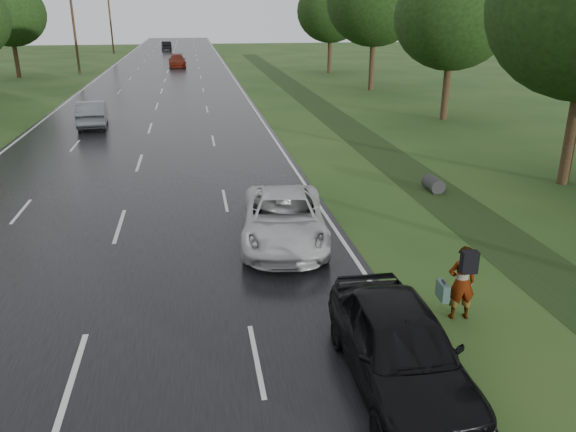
{
  "coord_description": "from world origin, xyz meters",
  "views": [
    {
      "loc": [
        2.54,
        -9.43,
        6.58
      ],
      "look_at": [
        4.92,
        4.65,
        1.3
      ],
      "focal_mm": 35.0,
      "sensor_mm": 36.0,
      "label": 1
    }
  ],
  "objects_px": {
    "dark_sedan": "(400,346)",
    "silver_sedan": "(92,113)",
    "pedestrian": "(461,282)",
    "white_pickup": "(284,218)"
  },
  "relations": [
    {
      "from": "dark_sedan",
      "to": "silver_sedan",
      "type": "height_order",
      "value": "dark_sedan"
    },
    {
      "from": "pedestrian",
      "to": "white_pickup",
      "type": "bearing_deg",
      "value": -53.34
    },
    {
      "from": "white_pickup",
      "to": "dark_sedan",
      "type": "relative_size",
      "value": 1.11
    },
    {
      "from": "white_pickup",
      "to": "silver_sedan",
      "type": "bearing_deg",
      "value": 120.52
    },
    {
      "from": "dark_sedan",
      "to": "silver_sedan",
      "type": "distance_m",
      "value": 28.0
    },
    {
      "from": "dark_sedan",
      "to": "silver_sedan",
      "type": "xyz_separation_m",
      "value": [
        -9.35,
        26.39,
        -0.06
      ]
    },
    {
      "from": "pedestrian",
      "to": "dark_sedan",
      "type": "bearing_deg",
      "value": 48.0
    },
    {
      "from": "pedestrian",
      "to": "silver_sedan",
      "type": "height_order",
      "value": "pedestrian"
    },
    {
      "from": "dark_sedan",
      "to": "silver_sedan",
      "type": "relative_size",
      "value": 1.04
    },
    {
      "from": "pedestrian",
      "to": "dark_sedan",
      "type": "xyz_separation_m",
      "value": [
        -2.18,
        -2.09,
        -0.07
      ]
    }
  ]
}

